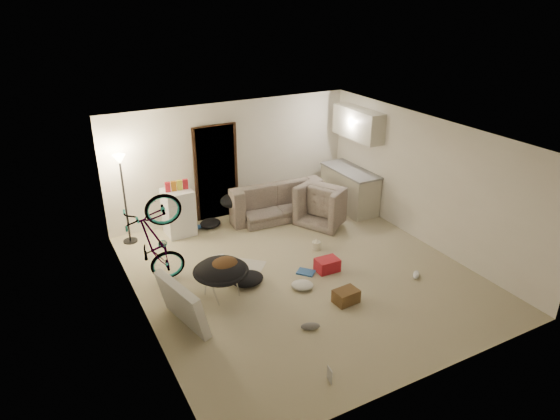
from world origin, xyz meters
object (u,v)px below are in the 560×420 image
armchair (327,207)px  drink_case_b (327,265)px  floor_lamp (122,180)px  juicer (316,245)px  bicycle (158,260)px  kitchen_counter (349,190)px  mini_fridge (179,212)px  saucer_chair (221,275)px  tv_box (182,304)px  drink_case_a (346,296)px  sofa (273,202)px

armchair → drink_case_b: armchair is taller
drink_case_b → floor_lamp: bearing=137.4°
juicer → bicycle: bearing=175.8°
drink_case_b → juicer: size_ratio=1.69×
armchair → bicycle: bicycle is taller
bicycle → juicer: (3.00, -0.22, -0.36)m
kitchen_counter → mini_fridge: bearing=171.8°
floor_lamp → juicer: size_ratio=7.61×
saucer_chair → bicycle: bearing=133.8°
saucer_chair → tv_box: tv_box is taller
kitchen_counter → drink_case_a: kitchen_counter is taller
drink_case_a → juicer: juicer is taller
sofa → tv_box: size_ratio=1.87×
kitchen_counter → bicycle: size_ratio=0.87×
floor_lamp → drink_case_a: (2.58, -3.76, -1.20)m
mini_fridge → juicer: 2.88m
armchair → saucer_chair: bearing=89.5°
kitchen_counter → saucer_chair: 4.41m
kitchen_counter → drink_case_b: 2.93m
saucer_chair → sofa: bearing=47.9°
armchair → saucer_chair: size_ratio=1.09×
bicycle → drink_case_a: size_ratio=4.45×
mini_fridge → drink_case_b: bearing=-57.0°
mini_fridge → saucer_chair: bearing=-93.9°
kitchen_counter → sofa: kitchen_counter is taller
floor_lamp → drink_case_a: size_ratio=4.68×
tv_box → drink_case_a: tv_box is taller
drink_case_a → armchair: bearing=58.4°
bicycle → mini_fridge: same height
floor_lamp → drink_case_b: bearing=-44.3°
bicycle → armchair: bearing=-69.9°
drink_case_a → kitchen_counter: bearing=50.0°
mini_fridge → sofa: bearing=-4.4°
floor_lamp → armchair: floor_lamp is taller
sofa → juicer: 1.84m
juicer → drink_case_a: bearing=-106.6°
floor_lamp → armchair: size_ratio=1.83×
sofa → saucer_chair: saucer_chair is taller
sofa → juicer: sofa is taller
bicycle → drink_case_b: 2.94m
sofa → juicer: size_ratio=8.70×
bicycle → saucer_chair: (0.80, -0.83, -0.07)m
saucer_chair → drink_case_a: size_ratio=2.34×
sofa → saucer_chair: bearing=51.5°
saucer_chair → tv_box: 0.92m
mini_fridge → juicer: (2.10, -1.93, -0.38)m
sofa → bicycle: bicycle is taller
floor_lamp → armchair: 4.25m
armchair → tv_box: tv_box is taller
floor_lamp → drink_case_b: floor_lamp is taller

